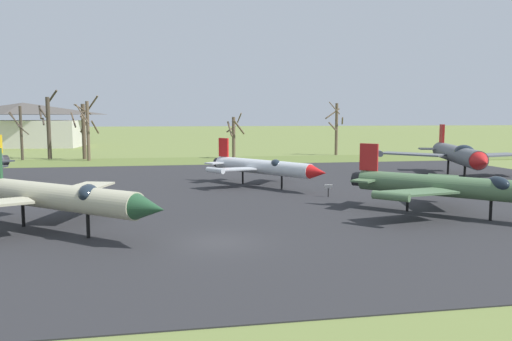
{
  "coord_description": "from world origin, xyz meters",
  "views": [
    {
      "loc": [
        -2.44,
        -23.8,
        6.15
      ],
      "look_at": [
        4.8,
        16.09,
        1.76
      ],
      "focal_mm": 34.94,
      "sensor_mm": 36.0,
      "label": 1
    }
  ],
  "objects": [
    {
      "name": "asphalt_apron",
      "position": [
        0.0,
        14.81,
        0.03
      ],
      "size": [
        74.56,
        49.36,
        0.05
      ],
      "primitive_type": "cube",
      "color": "#28282B",
      "rests_on": "ground"
    },
    {
      "name": "ground_plane",
      "position": [
        0.0,
        0.0,
        0.0
      ],
      "size": [
        600.0,
        600.0,
        0.0
      ],
      "primitive_type": "plane",
      "color": "olive"
    },
    {
      "name": "bare_tree_right_of_center",
      "position": [
        -12.96,
        48.2,
        4.69
      ],
      "size": [
        3.07,
        3.08,
        9.09
      ],
      "color": "brown",
      "rests_on": "ground"
    },
    {
      "name": "bare_tree_center",
      "position": [
        -14.05,
        50.75,
        4.22
      ],
      "size": [
        3.17,
        2.73,
        7.95
      ],
      "color": "brown",
      "rests_on": "ground"
    },
    {
      "name": "info_placard_rear_center",
      "position": [
        9.69,
        12.16,
        0.64
      ],
      "size": [
        0.61,
        0.27,
        1.01
      ],
      "color": "black",
      "rests_on": "ground"
    },
    {
      "name": "bare_tree_backdrop_extra",
      "position": [
        24.47,
        52.55,
        4.51
      ],
      "size": [
        2.91,
        3.06,
        8.53
      ],
      "color": "brown",
      "rests_on": "ground"
    },
    {
      "name": "bare_tree_left_of_center",
      "position": [
        -19.29,
        53.24,
        4.98
      ],
      "size": [
        2.92,
        2.9,
        10.06
      ],
      "color": "#42382D",
      "rests_on": "ground"
    },
    {
      "name": "grass_verge_strip",
      "position": [
        0.0,
        45.49,
        0.03
      ],
      "size": [
        134.56,
        12.0,
        0.06
      ],
      "primitive_type": "cube",
      "color": "#5D6E32",
      "rests_on": "ground"
    },
    {
      "name": "jet_fighter_front_left",
      "position": [
        -8.18,
        3.51,
        1.99
      ],
      "size": [
        12.43,
        11.85,
        4.38
      ],
      "color": "#B7B293",
      "rests_on": "ground"
    },
    {
      "name": "bare_tree_far_right",
      "position": [
        7.41,
        48.58,
        3.48
      ],
      "size": [
        2.72,
        2.75,
        6.73
      ],
      "color": "brown",
      "rests_on": "ground"
    },
    {
      "name": "info_placard_rear_right",
      "position": [
        23.38,
        12.8,
        0.63
      ],
      "size": [
        0.54,
        0.26,
        1.01
      ],
      "color": "black",
      "rests_on": "ground"
    },
    {
      "name": "visitor_building",
      "position": [
        -31.0,
        85.52,
        4.37
      ],
      "size": [
        25.15,
        16.62,
        8.99
      ],
      "color": "beige",
      "rests_on": "ground"
    },
    {
      "name": "bare_tree_far_left",
      "position": [
        -22.46,
        50.82,
        4.08
      ],
      "size": [
        2.47,
        1.61,
        7.64
      ],
      "color": "#42382D",
      "rests_on": "ground"
    },
    {
      "name": "jet_fighter_rear_center",
      "position": [
        5.88,
        18.47,
        1.82
      ],
      "size": [
        9.42,
        11.63,
        4.15
      ],
      "color": "silver",
      "rests_on": "ground"
    },
    {
      "name": "jet_fighter_rear_left",
      "position": [
        14.9,
        3.71,
        1.9
      ],
      "size": [
        11.44,
        11.55,
        4.35
      ],
      "color": "#4C6B47",
      "rests_on": "ground"
    },
    {
      "name": "jet_fighter_rear_right",
      "position": [
        25.9,
        20.86,
        2.45
      ],
      "size": [
        15.25,
        17.14,
        5.29
      ],
      "color": "#565B60",
      "rests_on": "ground"
    }
  ]
}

